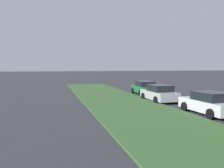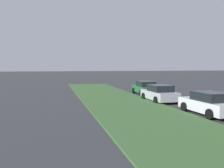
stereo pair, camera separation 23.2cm
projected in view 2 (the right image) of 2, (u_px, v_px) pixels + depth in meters
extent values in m
cube|color=#3D6633|center=(170.00, 130.00, 11.60)|extent=(60.00, 6.00, 0.12)
cube|color=silver|center=(208.00, 106.00, 15.58)|extent=(4.35, 1.93, 0.70)
cube|color=black|center=(211.00, 96.00, 15.35)|extent=(2.25, 1.67, 0.55)
cylinder|color=black|center=(184.00, 107.00, 16.66)|extent=(0.65, 0.24, 0.64)
cylinder|color=black|center=(207.00, 106.00, 17.14)|extent=(0.65, 0.24, 0.64)
cylinder|color=black|center=(210.00, 114.00, 14.07)|extent=(0.65, 0.24, 0.64)
cube|color=#B2B5BA|center=(159.00, 95.00, 21.36)|extent=(4.33, 1.87, 0.70)
cube|color=black|center=(160.00, 88.00, 21.12)|extent=(2.22, 1.63, 0.55)
cylinder|color=black|center=(144.00, 96.00, 22.46)|extent=(0.64, 0.23, 0.64)
cylinder|color=black|center=(162.00, 96.00, 22.91)|extent=(0.64, 0.23, 0.64)
cylinder|color=black|center=(156.00, 100.00, 19.85)|extent=(0.64, 0.23, 0.64)
cylinder|color=black|center=(176.00, 100.00, 20.30)|extent=(0.64, 0.23, 0.64)
cube|color=#1E6B38|center=(145.00, 89.00, 26.65)|extent=(4.37, 1.97, 0.70)
cube|color=black|center=(146.00, 84.00, 26.41)|extent=(2.26, 1.69, 0.55)
cylinder|color=black|center=(134.00, 91.00, 27.81)|extent=(0.65, 0.25, 0.64)
cylinder|color=black|center=(149.00, 90.00, 28.16)|extent=(0.65, 0.25, 0.64)
cylinder|color=black|center=(141.00, 93.00, 25.17)|extent=(0.65, 0.25, 0.64)
cylinder|color=black|center=(157.00, 93.00, 25.52)|extent=(0.65, 0.25, 0.64)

